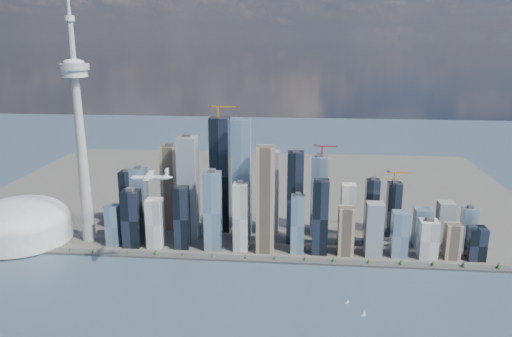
# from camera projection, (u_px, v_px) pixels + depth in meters

# --- Properties ---
(ground) EXTENTS (4000.00, 4000.00, 0.00)m
(ground) POSITION_uv_depth(u_px,v_px,m) (203.00, 335.00, 707.48)
(ground) COLOR #2D4550
(ground) RESTS_ON ground
(seawall) EXTENTS (1100.00, 22.00, 4.00)m
(seawall) POSITION_uv_depth(u_px,v_px,m) (229.00, 258.00, 947.69)
(seawall) COLOR #383838
(seawall) RESTS_ON ground
(land) EXTENTS (1400.00, 900.00, 3.00)m
(land) POSITION_uv_depth(u_px,v_px,m) (253.00, 189.00, 1381.12)
(land) COLOR #4C4C47
(land) RESTS_ON ground
(shoreline_trees) EXTENTS (960.53, 7.20, 8.80)m
(shoreline_trees) POSITION_uv_depth(u_px,v_px,m) (229.00, 255.00, 945.97)
(shoreline_trees) COLOR #3F2D1E
(shoreline_trees) RESTS_ON seawall
(skyscraper_cluster) EXTENTS (736.00, 142.00, 272.38)m
(skyscraper_cluster) POSITION_uv_depth(u_px,v_px,m) (264.00, 203.00, 1004.82)
(skyscraper_cluster) COLOR black
(skyscraper_cluster) RESTS_ON land
(needle_tower) EXTENTS (56.00, 56.00, 550.50)m
(needle_tower) POSITION_uv_depth(u_px,v_px,m) (80.00, 129.00, 973.28)
(needle_tower) COLOR gray
(needle_tower) RESTS_ON land
(dome_stadium) EXTENTS (200.00, 200.00, 86.00)m
(dome_stadium) POSITION_uv_depth(u_px,v_px,m) (21.00, 223.00, 1026.27)
(dome_stadium) COLOR #B9B9B9
(dome_stadium) RESTS_ON land
(airplane) EXTENTS (69.73, 61.83, 17.00)m
(airplane) POSITION_uv_depth(u_px,v_px,m) (151.00, 177.00, 815.04)
(airplane) COLOR white
(airplane) RESTS_ON ground
(sailboat_west) EXTENTS (6.42, 2.58, 8.86)m
(sailboat_west) POSITION_uv_depth(u_px,v_px,m) (347.00, 302.00, 790.10)
(sailboat_west) COLOR white
(sailboat_west) RESTS_ON ground
(sailboat_east) EXTENTS (7.60, 2.64, 10.51)m
(sailboat_east) POSITION_uv_depth(u_px,v_px,m) (364.00, 314.00, 754.86)
(sailboat_east) COLOR white
(sailboat_east) RESTS_ON ground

